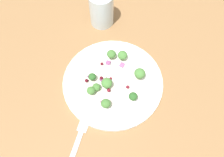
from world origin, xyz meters
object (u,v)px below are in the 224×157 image
at_px(plate, 112,82).
at_px(broccoli_floret_0, 122,55).
at_px(broccoli_floret_2, 106,104).
at_px(water_glass, 101,9).
at_px(fork, 75,150).
at_px(broccoli_floret_1, 140,73).

height_order(plate, broccoli_floret_0, broccoli_floret_0).
bearing_deg(broccoli_floret_0, broccoli_floret_2, 69.64).
relative_size(broccoli_floret_2, water_glass, 0.23).
bearing_deg(fork, broccoli_floret_2, -127.89).
bearing_deg(broccoli_floret_2, water_glass, -89.98).
distance_m(broccoli_floret_1, broccoli_floret_2, 0.12).
bearing_deg(water_glass, broccoli_floret_2, 90.02).
bearing_deg(water_glass, broccoli_floret_0, 108.71).
bearing_deg(broccoli_floret_0, broccoli_floret_1, 122.57).
bearing_deg(broccoli_floret_0, water_glass, -71.29).
relative_size(plate, broccoli_floret_1, 9.10).
relative_size(plate, broccoli_floret_0, 10.04).
bearing_deg(broccoli_floret_2, broccoli_floret_1, -139.99).
xyz_separation_m(broccoli_floret_1, broccoli_floret_2, (0.09, 0.08, -0.00)).
relative_size(plate, fork, 1.47).
distance_m(plate, broccoli_floret_0, 0.08).
bearing_deg(fork, broccoli_floret_0, -118.43).
height_order(broccoli_floret_1, water_glass, water_glass).
distance_m(plate, fork, 0.20).
distance_m(broccoli_floret_1, fork, 0.25).
relative_size(broccoli_floret_1, fork, 0.16).
height_order(broccoli_floret_2, water_glass, water_glass).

